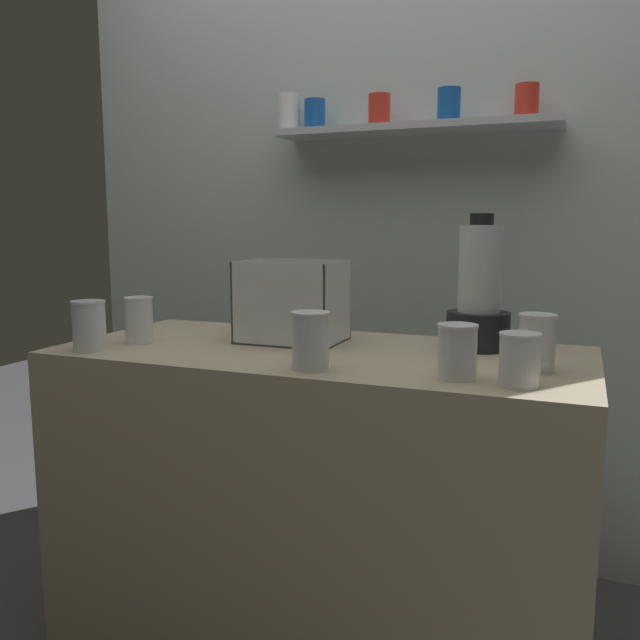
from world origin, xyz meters
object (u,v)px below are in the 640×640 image
Objects in this scene: juice_cup_pomegranate_far_left at (89,329)px; juice_cup_mango_far_right at (519,363)px; juice_cup_pomegranate_middle at (311,344)px; carrot_display_bin at (293,317)px; juice_cup_pomegranate_right at (457,354)px; juice_cup_mango_left at (139,322)px; blender_pitcher at (479,298)px; juice_cup_mango_rightmost at (537,347)px.

juice_cup_pomegranate_far_left reaches higher than juice_cup_mango_far_right.
carrot_display_bin is at bearing 120.37° from juice_cup_pomegranate_middle.
juice_cup_pomegranate_right is at bearing 171.96° from juice_cup_mango_far_right.
juice_cup_pomegranate_far_left is 0.96m from juice_cup_pomegranate_right.
juice_cup_pomegranate_middle reaches higher than juice_cup_mango_far_right.
juice_cup_pomegranate_far_left reaches higher than juice_cup_mango_left.
blender_pitcher is 2.71× the size of juice_cup_mango_rightmost.
juice_cup_pomegranate_far_left is 0.63m from juice_cup_pomegranate_middle.
carrot_display_bin is 0.55m from juice_cup_pomegranate_far_left.
juice_cup_pomegranate_right is 1.07× the size of juice_cup_mango_far_right.
juice_cup_mango_left is 1.07m from juice_cup_mango_rightmost.
juice_cup_pomegranate_far_left is at bearing -178.93° from juice_cup_mango_far_right.
blender_pitcher reaches higher than carrot_display_bin.
juice_cup_pomegranate_middle reaches higher than juice_cup_mango_rightmost.
juice_cup_mango_left is 0.92m from juice_cup_pomegranate_right.
juice_cup_mango_far_right is at bearing -6.72° from juice_cup_mango_left.
juice_cup_mango_left is 1.16× the size of juice_cup_mango_far_right.
juice_cup_mango_far_right is 0.84× the size of juice_cup_mango_rightmost.
juice_cup_mango_left is 1.08× the size of juice_cup_pomegranate_right.
carrot_display_bin is at bearing 167.68° from juice_cup_mango_rightmost.
juice_cup_mango_rightmost is (1.12, 0.17, -0.00)m from juice_cup_pomegranate_far_left.
juice_cup_mango_rightmost is (0.16, 0.13, 0.00)m from juice_cup_pomegranate_right.
carrot_display_bin is 2.08× the size of juice_cup_pomegranate_middle.
blender_pitcher is 0.52m from juice_cup_pomegranate_middle.
juice_cup_mango_left is at bearing -163.82° from blender_pitcher.
blender_pitcher is 0.94m from juice_cup_mango_left.
juice_cup_mango_left is at bearing -155.97° from carrot_display_bin.
carrot_display_bin is at bearing -170.47° from blender_pitcher.
carrot_display_bin is 2.11× the size of juice_cup_pomegranate_far_left.
blender_pitcher reaches higher than juice_cup_mango_rightmost.
juice_cup_pomegranate_far_left is 1.02× the size of juice_cup_mango_left.
carrot_display_bin is 2.16× the size of juice_cup_mango_left.
juice_cup_pomegranate_right is (0.96, 0.04, -0.00)m from juice_cup_pomegranate_far_left.
juice_cup_pomegranate_far_left is 1.00× the size of juice_cup_mango_rightmost.
juice_cup_mango_left is 0.96× the size of juice_cup_pomegranate_middle.
juice_cup_mango_rightmost reaches higher than juice_cup_mango_far_right.
carrot_display_bin is at bearing 35.57° from juice_cup_pomegranate_far_left.
blender_pitcher reaches higher than juice_cup_mango_far_right.
juice_cup_mango_rightmost is at bearing 19.16° from juice_cup_pomegranate_middle.
juice_cup_pomegranate_middle is 1.12× the size of juice_cup_pomegranate_right.
blender_pitcher is at bearing 51.27° from juice_cup_pomegranate_middle.
juice_cup_pomegranate_middle is (0.58, -0.14, 0.00)m from juice_cup_mango_left.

